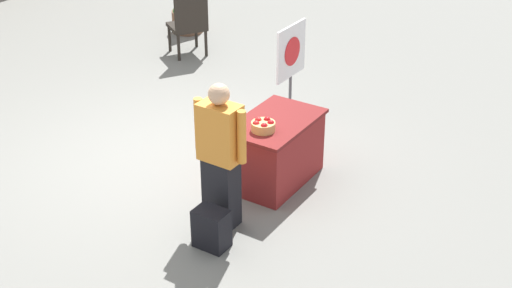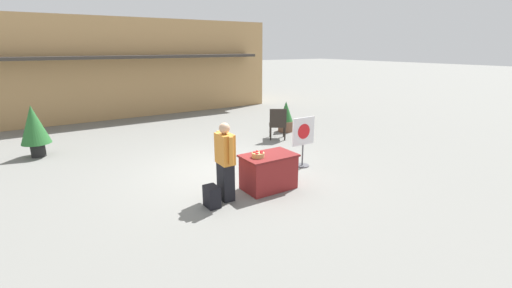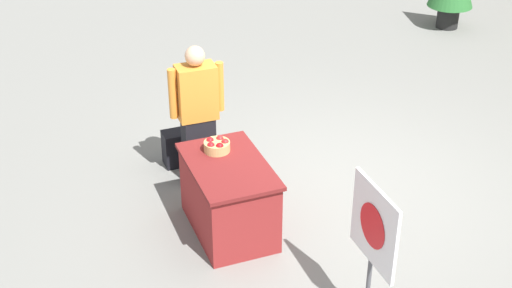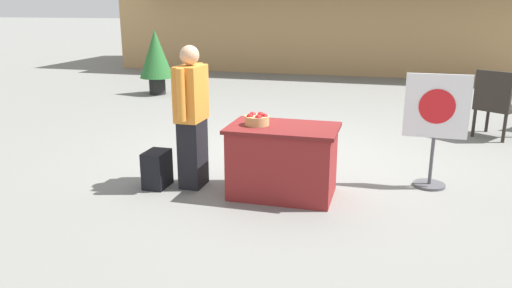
{
  "view_description": "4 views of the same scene",
  "coord_description": "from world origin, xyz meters",
  "px_view_note": "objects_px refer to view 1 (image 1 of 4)",
  "views": [
    {
      "loc": [
        -5.84,
        -5.01,
        4.32
      ],
      "look_at": [
        -0.19,
        -1.43,
        0.7
      ],
      "focal_mm": 50.0,
      "sensor_mm": 36.0,
      "label": 1
    },
    {
      "loc": [
        -3.77,
        -7.09,
        3.01
      ],
      "look_at": [
        0.11,
        -1.14,
        0.98
      ],
      "focal_mm": 24.0,
      "sensor_mm": 36.0,
      "label": 2
    },
    {
      "loc": [
        5.86,
        -3.25,
        4.36
      ],
      "look_at": [
        0.06,
        -1.01,
        0.81
      ],
      "focal_mm": 50.0,
      "sensor_mm": 36.0,
      "label": 3
    },
    {
      "loc": [
        1.36,
        -6.42,
        2.03
      ],
      "look_at": [
        -0.05,
        -1.3,
        0.53
      ],
      "focal_mm": 35.0,
      "sensor_mm": 36.0,
      "label": 4
    }
  ],
  "objects_px": {
    "display_table": "(275,150)",
    "potted_plant_far_left": "(187,3)",
    "apple_basket": "(263,125)",
    "backpack": "(212,229)",
    "person_visitor": "(221,156)",
    "poster_board": "(291,65)",
    "patio_chair": "(189,22)"
  },
  "relations": [
    {
      "from": "patio_chair",
      "to": "person_visitor",
      "type": "bearing_deg",
      "value": 164.29
    },
    {
      "from": "poster_board",
      "to": "potted_plant_far_left",
      "type": "xyz_separation_m",
      "value": [
        1.99,
        3.26,
        -0.2
      ]
    },
    {
      "from": "patio_chair",
      "to": "apple_basket",
      "type": "bearing_deg",
      "value": 171.2
    },
    {
      "from": "person_visitor",
      "to": "potted_plant_far_left",
      "type": "height_order",
      "value": "person_visitor"
    },
    {
      "from": "display_table",
      "to": "patio_chair",
      "type": "distance_m",
      "value": 4.16
    },
    {
      "from": "backpack",
      "to": "poster_board",
      "type": "bearing_deg",
      "value": 15.52
    },
    {
      "from": "display_table",
      "to": "backpack",
      "type": "distance_m",
      "value": 1.45
    },
    {
      "from": "person_visitor",
      "to": "patio_chair",
      "type": "height_order",
      "value": "person_visitor"
    },
    {
      "from": "apple_basket",
      "to": "patio_chair",
      "type": "relative_size",
      "value": 0.25
    },
    {
      "from": "backpack",
      "to": "potted_plant_far_left",
      "type": "xyz_separation_m",
      "value": [
        5.0,
        4.1,
        0.32
      ]
    },
    {
      "from": "apple_basket",
      "to": "poster_board",
      "type": "xyz_separation_m",
      "value": [
        1.86,
        0.72,
        -0.1
      ]
    },
    {
      "from": "apple_basket",
      "to": "poster_board",
      "type": "relative_size",
      "value": 0.2
    },
    {
      "from": "person_visitor",
      "to": "display_table",
      "type": "bearing_deg",
      "value": 0.0
    },
    {
      "from": "poster_board",
      "to": "patio_chair",
      "type": "bearing_deg",
      "value": 157.37
    },
    {
      "from": "person_visitor",
      "to": "potted_plant_far_left",
      "type": "xyz_separation_m",
      "value": [
        4.62,
        3.95,
        -0.28
      ]
    },
    {
      "from": "poster_board",
      "to": "patio_chair",
      "type": "xyz_separation_m",
      "value": [
        1.06,
        2.5,
        -0.15
      ]
    },
    {
      "from": "person_visitor",
      "to": "backpack",
      "type": "bearing_deg",
      "value": -158.95
    },
    {
      "from": "display_table",
      "to": "backpack",
      "type": "height_order",
      "value": "display_table"
    },
    {
      "from": "apple_basket",
      "to": "backpack",
      "type": "relative_size",
      "value": 0.63
    },
    {
      "from": "apple_basket",
      "to": "patio_chair",
      "type": "bearing_deg",
      "value": 47.88
    },
    {
      "from": "person_visitor",
      "to": "patio_chair",
      "type": "distance_m",
      "value": 4.88
    },
    {
      "from": "apple_basket",
      "to": "person_visitor",
      "type": "bearing_deg",
      "value": 177.72
    },
    {
      "from": "person_visitor",
      "to": "potted_plant_far_left",
      "type": "relative_size",
      "value": 1.45
    },
    {
      "from": "poster_board",
      "to": "potted_plant_far_left",
      "type": "relative_size",
      "value": 1.17
    },
    {
      "from": "poster_board",
      "to": "apple_basket",
      "type": "bearing_deg",
      "value": -68.48
    },
    {
      "from": "display_table",
      "to": "backpack",
      "type": "relative_size",
      "value": 2.77
    },
    {
      "from": "display_table",
      "to": "potted_plant_far_left",
      "type": "relative_size",
      "value": 1.05
    },
    {
      "from": "poster_board",
      "to": "potted_plant_far_left",
      "type": "height_order",
      "value": "poster_board"
    },
    {
      "from": "apple_basket",
      "to": "poster_board",
      "type": "distance_m",
      "value": 2.0
    },
    {
      "from": "display_table",
      "to": "person_visitor",
      "type": "xyz_separation_m",
      "value": [
        -1.05,
        0.01,
        0.42
      ]
    },
    {
      "from": "person_visitor",
      "to": "poster_board",
      "type": "distance_m",
      "value": 2.72
    },
    {
      "from": "display_table",
      "to": "potted_plant_far_left",
      "type": "height_order",
      "value": "potted_plant_far_left"
    }
  ]
}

